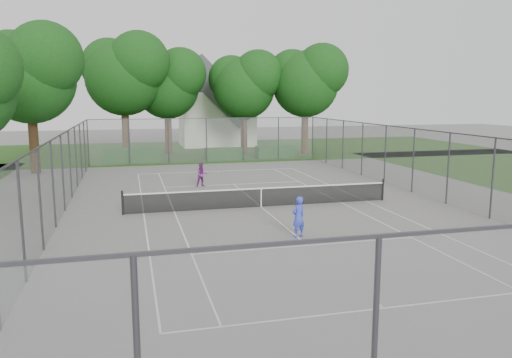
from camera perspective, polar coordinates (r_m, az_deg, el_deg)
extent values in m
plane|color=slate|center=(23.84, 0.60, -3.23)|extent=(120.00, 120.00, 0.00)
cube|color=#204313|center=(49.12, -7.24, 3.26)|extent=(60.00, 20.00, 0.00)
cube|color=silver|center=(13.24, 14.36, -14.10)|extent=(10.97, 0.06, 0.01)
cube|color=silver|center=(35.27, -4.38, 0.90)|extent=(10.97, 0.06, 0.01)
cube|color=silver|center=(23.08, -12.71, -3.87)|extent=(0.06, 23.77, 0.01)
cube|color=silver|center=(25.77, 12.47, -2.48)|extent=(0.06, 23.77, 0.01)
cube|color=silver|center=(23.15, -9.32, -3.72)|extent=(0.06, 23.77, 0.01)
cube|color=silver|center=(25.19, 9.69, -2.66)|extent=(0.06, 23.77, 0.01)
cube|color=silver|center=(17.94, 5.91, -7.54)|extent=(8.23, 0.06, 0.01)
cube|color=silver|center=(29.95, -2.56, -0.61)|extent=(8.23, 0.06, 0.01)
cube|color=silver|center=(23.84, 0.60, -3.21)|extent=(0.06, 12.80, 0.01)
cube|color=silver|center=(13.36, 14.05, -13.87)|extent=(0.06, 0.30, 0.01)
cube|color=silver|center=(35.12, -4.34, 0.86)|extent=(0.06, 0.30, 0.01)
cylinder|color=black|center=(22.96, -15.01, -2.64)|extent=(0.10, 0.10, 1.10)
cylinder|color=black|center=(26.08, 14.28, -1.19)|extent=(0.10, 0.10, 1.10)
cube|color=black|center=(23.75, 0.60, -2.17)|extent=(12.67, 0.01, 0.86)
cube|color=white|center=(23.66, 0.60, -1.08)|extent=(12.77, 0.03, 0.06)
cube|color=white|center=(23.75, 0.60, -2.19)|extent=(0.05, 0.02, 0.88)
cylinder|color=#38383D|center=(39.74, -18.65, 3.93)|extent=(0.08, 0.08, 3.50)
cylinder|color=#38383D|center=(42.37, 6.48, 4.67)|extent=(0.08, 0.08, 3.50)
cube|color=slate|center=(40.08, -5.68, 4.42)|extent=(18.00, 0.02, 3.50)
cube|color=slate|center=(22.94, -21.67, 0.05)|extent=(0.02, 34.00, 3.50)
cube|color=slate|center=(27.24, 19.23, 1.58)|extent=(0.02, 34.00, 3.50)
cube|color=#38383D|center=(39.97, -5.72, 6.92)|extent=(18.00, 0.05, 0.05)
cube|color=#38383D|center=(22.74, -21.94, 4.40)|extent=(0.05, 34.00, 0.05)
cube|color=#38383D|center=(27.07, 19.43, 5.25)|extent=(0.05, 34.00, 0.05)
cylinder|color=#392514|center=(44.77, -14.66, 5.34)|extent=(0.64, 0.64, 4.52)
sphere|color=#0F370F|center=(44.70, -14.90, 11.12)|extent=(6.43, 6.43, 6.43)
sphere|color=#0F370F|center=(43.81, -13.26, 12.91)|extent=(5.15, 5.15, 5.15)
sphere|color=#0F370F|center=(45.57, -16.40, 12.23)|extent=(4.82, 4.82, 4.82)
cylinder|color=#392514|center=(46.54, -9.99, 5.35)|extent=(0.62, 0.62, 4.05)
sphere|color=#0F370F|center=(46.43, -10.13, 10.33)|extent=(5.75, 5.75, 5.75)
sphere|color=#0F370F|center=(45.71, -8.62, 11.83)|extent=(4.60, 4.60, 4.60)
sphere|color=#0F370F|center=(47.11, -11.48, 11.32)|extent=(4.32, 4.32, 4.32)
cylinder|color=#392514|center=(46.21, -1.39, 5.42)|extent=(0.62, 0.62, 3.98)
sphere|color=#0F370F|center=(46.10, -1.41, 10.35)|extent=(5.66, 5.66, 5.66)
sphere|color=#0F370F|center=(45.58, 0.24, 11.79)|extent=(4.53, 4.53, 4.53)
sphere|color=#0F370F|center=(46.61, -2.83, 11.38)|extent=(4.24, 4.24, 4.24)
cylinder|color=#392514|center=(46.36, 5.59, 5.54)|extent=(0.63, 0.63, 4.22)
sphere|color=#0F370F|center=(46.27, 5.68, 10.74)|extent=(6.00, 6.00, 6.00)
sphere|color=#0F370F|center=(45.90, 7.54, 12.22)|extent=(4.80, 4.80, 4.80)
sphere|color=#0F370F|center=(46.66, 4.14, 11.86)|extent=(4.50, 4.50, 4.50)
cylinder|color=#392514|center=(37.37, -24.04, 3.90)|extent=(0.63, 0.63, 4.29)
sphere|color=#0F370F|center=(37.26, -24.49, 10.46)|extent=(6.11, 6.11, 6.11)
sphere|color=#0F370F|center=(36.23, -22.93, 12.55)|extent=(4.89, 4.89, 4.89)
sphere|color=#0F370F|center=(38.25, -25.99, 11.69)|extent=(4.58, 4.58, 4.58)
cube|color=#1B4D19|center=(41.18, -13.98, 2.64)|extent=(4.41, 1.32, 1.10)
cube|color=#1B4D19|center=(41.62, -3.69, 2.89)|extent=(3.14, 0.90, 0.99)
cube|color=#1B4D19|center=(43.07, 2.24, 3.13)|extent=(3.31, 1.21, 0.99)
cube|color=white|center=(53.81, -4.53, 6.85)|extent=(7.51, 5.63, 5.63)
cube|color=#4B4A4F|center=(53.76, -4.57, 9.85)|extent=(7.44, 5.82, 7.44)
imported|color=blue|center=(18.73, 4.87, -4.34)|extent=(0.67, 0.57, 1.56)
imported|color=#78287A|center=(29.29, -6.21, 0.50)|extent=(0.75, 0.62, 1.41)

